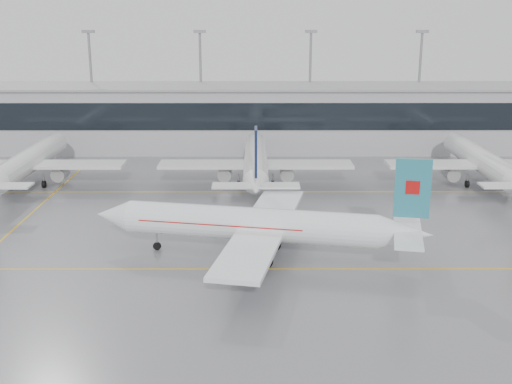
{
  "coord_description": "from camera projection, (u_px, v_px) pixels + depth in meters",
  "views": [
    {
      "loc": [
        -0.16,
        -62.25,
        25.7
      ],
      "look_at": [
        0.0,
        12.0,
        5.0
      ],
      "focal_mm": 45.0,
      "sensor_mm": 36.0,
      "label": 1
    }
  ],
  "objects": [
    {
      "name": "parked_jet_b",
      "position": [
        28.0,
        162.0,
        98.25
      ],
      "size": [
        29.64,
        36.96,
        11.72
      ],
      "rotation": [
        0.0,
        0.0,
        1.57
      ],
      "color": "silver",
      "rests_on": "ground"
    },
    {
      "name": "light_masts",
      "position": [
        255.0,
        77.0,
        128.79
      ],
      "size": [
        156.4,
        1.0,
        22.6
      ],
      "color": "gray",
      "rests_on": "ground"
    },
    {
      "name": "ground",
      "position": [
        256.0,
        269.0,
        66.87
      ],
      "size": [
        320.0,
        320.0,
        0.0
      ],
      "primitive_type": "plane",
      "color": "slate",
      "rests_on": "ground"
    },
    {
      "name": "taxi_line_cross",
      "position": [
        20.0,
        224.0,
        81.26
      ],
      "size": [
        0.25,
        60.0,
        0.01
      ],
      "primitive_type": "cube",
      "color": "#EDAE0F",
      "rests_on": "ground"
    },
    {
      "name": "terminal_roof",
      "position": [
        255.0,
        86.0,
        123.32
      ],
      "size": [
        182.0,
        16.0,
        0.4
      ],
      "primitive_type": "cube",
      "color": "gray",
      "rests_on": "ground"
    },
    {
      "name": "air_canada_jet",
      "position": [
        261.0,
        225.0,
        69.05
      ],
      "size": [
        36.92,
        30.02,
        11.71
      ],
      "rotation": [
        0.0,
        0.0,
        2.94
      ],
      "color": "white",
      "rests_on": "ground"
    },
    {
      "name": "parked_jet_d",
      "position": [
        483.0,
        162.0,
        98.4
      ],
      "size": [
        29.64,
        36.96,
        11.72
      ],
      "rotation": [
        0.0,
        0.0,
        1.57
      ],
      "color": "silver",
      "rests_on": "ground"
    },
    {
      "name": "terminal_glass",
      "position": [
        256.0,
        117.0,
        117.31
      ],
      "size": [
        180.0,
        0.2,
        5.0
      ],
      "primitive_type": "cube",
      "color": "black",
      "rests_on": "ground"
    },
    {
      "name": "parked_jet_c",
      "position": [
        256.0,
        162.0,
        98.32
      ],
      "size": [
        29.64,
        36.96,
        11.72
      ],
      "rotation": [
        0.0,
        0.0,
        1.57
      ],
      "color": "silver",
      "rests_on": "ground"
    },
    {
      "name": "terminal",
      "position": [
        255.0,
        118.0,
        124.98
      ],
      "size": [
        180.0,
        15.0,
        12.0
      ],
      "primitive_type": "cube",
      "color": "#A3A3A7",
      "rests_on": "ground"
    },
    {
      "name": "taxi_line_north",
      "position": [
        256.0,
        192.0,
        95.77
      ],
      "size": [
        120.0,
        0.25,
        0.01
      ],
      "primitive_type": "cube",
      "color": "#EDAE0F",
      "rests_on": "ground"
    },
    {
      "name": "taxi_line_main",
      "position": [
        256.0,
        269.0,
        66.87
      ],
      "size": [
        120.0,
        0.25,
        0.01
      ],
      "primitive_type": "cube",
      "color": "#EDAE0F",
      "rests_on": "ground"
    }
  ]
}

